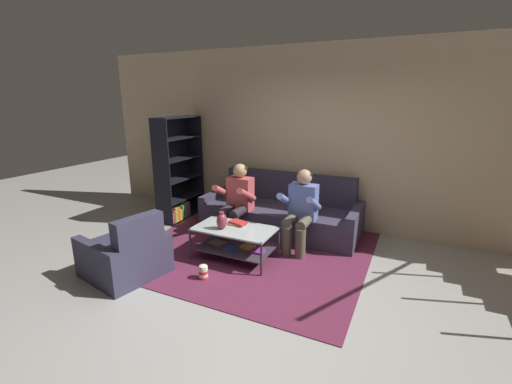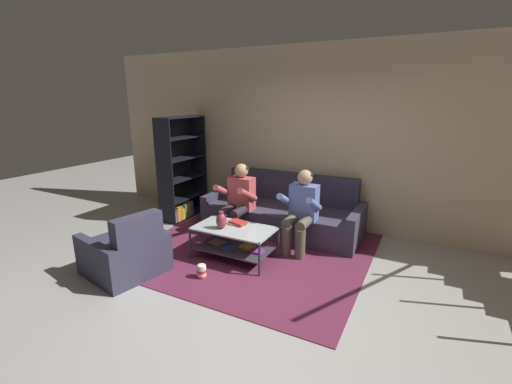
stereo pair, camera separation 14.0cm
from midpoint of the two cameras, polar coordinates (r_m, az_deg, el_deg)
ground at (r=3.94m, az=0.13°, el=-16.55°), size 16.80×16.80×0.00m
back_partition at (r=5.68m, az=11.73°, el=8.68°), size 8.40×0.12×2.90m
couch at (r=5.55m, az=5.27°, el=-3.59°), size 2.48×0.96×0.89m
person_seated_left at (r=5.16m, az=-2.26°, el=-1.10°), size 0.50×0.58×1.13m
person_seated_right at (r=4.76m, az=8.36°, el=-2.66°), size 0.50×0.58×1.14m
coffee_table at (r=4.57m, az=-2.70°, el=-7.77°), size 1.06×0.59×0.44m
area_rug at (r=5.04m, az=0.98°, el=-8.93°), size 3.15×3.18×0.01m
vase at (r=4.47m, az=-4.91°, el=-4.75°), size 0.14×0.14×0.23m
book_stack at (r=4.62m, az=-2.18°, el=-5.15°), size 0.26×0.19×0.04m
bookshelf at (r=6.22m, az=-11.95°, el=2.41°), size 0.35×0.96×1.78m
armchair at (r=4.49m, az=-20.01°, el=-9.49°), size 0.99×0.96×0.81m
popcorn_tub at (r=4.22m, az=-8.10°, el=-12.93°), size 0.11×0.11×0.18m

